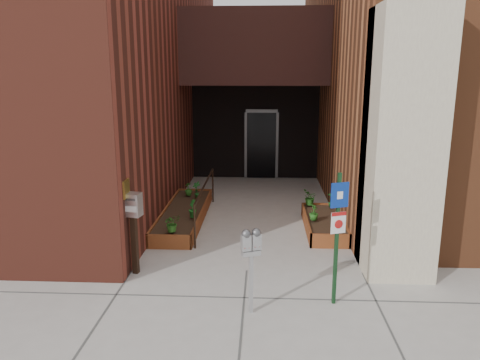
# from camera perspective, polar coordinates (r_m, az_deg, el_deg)

# --- Properties ---
(ground) EXTENTS (80.00, 80.00, 0.00)m
(ground) POSITION_cam_1_polar(r_m,az_deg,el_deg) (8.30, 0.81, -10.99)
(ground) COLOR #9E9991
(ground) RESTS_ON ground
(architecture) EXTENTS (20.00, 14.60, 10.00)m
(architecture) POSITION_cam_1_polar(r_m,az_deg,el_deg) (14.54, 1.19, 19.49)
(architecture) COLOR maroon
(architecture) RESTS_ON ground
(planter_left) EXTENTS (0.90, 3.60, 0.30)m
(planter_left) POSITION_cam_1_polar(r_m,az_deg,el_deg) (10.92, -6.83, -4.27)
(planter_left) COLOR brown
(planter_left) RESTS_ON ground
(planter_right) EXTENTS (0.80, 2.20, 0.30)m
(planter_right) POSITION_cam_1_polar(r_m,az_deg,el_deg) (10.38, 10.17, -5.33)
(planter_right) COLOR brown
(planter_right) RESTS_ON ground
(handrail) EXTENTS (0.04, 3.34, 0.90)m
(handrail) POSITION_cam_1_polar(r_m,az_deg,el_deg) (10.63, -4.31, -1.26)
(handrail) COLOR black
(handrail) RESTS_ON ground
(parking_meter) EXTENTS (0.29, 0.19, 1.27)m
(parking_meter) POSITION_cam_1_polar(r_m,az_deg,el_deg) (6.60, 1.36, -8.32)
(parking_meter) COLOR #A9AAAC
(parking_meter) RESTS_ON ground
(sign_post) EXTENTS (0.26, 0.11, 2.01)m
(sign_post) POSITION_cam_1_polar(r_m,az_deg,el_deg) (6.90, 11.83, -5.43)
(sign_post) COLOR #14371A
(sign_post) RESTS_ON ground
(payment_dropbox) EXTENTS (0.32, 0.26, 1.42)m
(payment_dropbox) POSITION_cam_1_polar(r_m,az_deg,el_deg) (8.05, -12.90, -4.30)
(payment_dropbox) COLOR black
(payment_dropbox) RESTS_ON ground
(shrub_left_a) EXTENTS (0.44, 0.44, 0.35)m
(shrub_left_a) POSITION_cam_1_polar(r_m,az_deg,el_deg) (9.32, -8.27, -5.22)
(shrub_left_a) COLOR #29631C
(shrub_left_a) RESTS_ON planter_left
(shrub_left_b) EXTENTS (0.26, 0.26, 0.38)m
(shrub_left_b) POSITION_cam_1_polar(r_m,az_deg,el_deg) (10.16, -5.82, -3.49)
(shrub_left_b) COLOR #1B5F1C
(shrub_left_b) RESTS_ON planter_left
(shrub_left_c) EXTENTS (0.26, 0.26, 0.33)m
(shrub_left_c) POSITION_cam_1_polar(r_m,az_deg,el_deg) (11.93, -6.31, -1.08)
(shrub_left_c) COLOR #26631C
(shrub_left_c) RESTS_ON planter_left
(shrub_left_d) EXTENTS (0.30, 0.30, 0.41)m
(shrub_left_d) POSITION_cam_1_polar(r_m,az_deg,el_deg) (11.67, -5.31, -1.18)
(shrub_left_d) COLOR #18561C
(shrub_left_d) RESTS_ON planter_left
(shrub_right_a) EXTENTS (0.23, 0.23, 0.34)m
(shrub_right_a) POSITION_cam_1_polar(r_m,az_deg,el_deg) (10.04, 8.99, -3.90)
(shrub_right_a) COLOR #26621C
(shrub_right_a) RESTS_ON planter_right
(shrub_right_b) EXTENTS (0.25, 0.25, 0.34)m
(shrub_right_b) POSITION_cam_1_polar(r_m,az_deg,el_deg) (11.06, 11.03, -2.38)
(shrub_right_b) COLOR #18551A
(shrub_right_b) RESTS_ON planter_right
(shrub_right_c) EXTENTS (0.40, 0.40, 0.38)m
(shrub_right_c) POSITION_cam_1_polar(r_m,az_deg,el_deg) (11.11, 8.51, -2.12)
(shrub_right_c) COLOR #205819
(shrub_right_c) RESTS_ON planter_right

